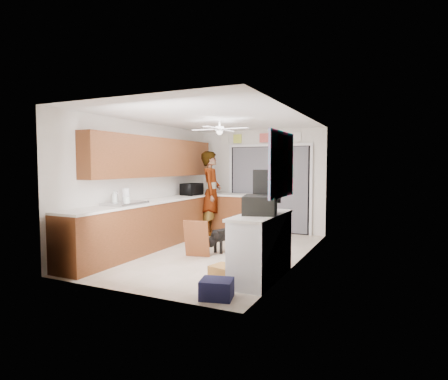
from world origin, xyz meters
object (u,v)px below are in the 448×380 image
(cardboard_box, at_px, (226,275))
(man, at_px, (211,193))
(microwave, at_px, (192,189))
(dog, at_px, (224,239))
(soap_bottle, at_px, (114,197))
(navy_crate, at_px, (217,289))
(paper_towel_roll, at_px, (126,196))
(suitcase, at_px, (260,205))

(cardboard_box, bearing_deg, man, 120.26)
(microwave, xyz_separation_m, dog, (1.40, -1.20, -0.84))
(soap_bottle, bearing_deg, navy_crate, -23.23)
(paper_towel_roll, bearing_deg, cardboard_box, -18.42)
(suitcase, bearing_deg, paper_towel_roll, 158.67)
(suitcase, bearing_deg, navy_crate, -115.53)
(dog, bearing_deg, suitcase, -27.20)
(navy_crate, height_order, man, man)
(cardboard_box, xyz_separation_m, navy_crate, (0.12, -0.54, -0.01))
(microwave, bearing_deg, suitcase, -129.37)
(microwave, relative_size, paper_towel_roll, 1.79)
(cardboard_box, relative_size, navy_crate, 1.05)
(dog, bearing_deg, cardboard_box, -43.96)
(cardboard_box, xyz_separation_m, man, (-1.90, 3.25, 0.85))
(microwave, xyz_separation_m, man, (0.35, 0.31, -0.10))
(navy_crate, xyz_separation_m, dog, (-0.97, 2.28, 0.12))
(microwave, height_order, man, man)
(microwave, relative_size, suitcase, 0.81)
(microwave, distance_m, man, 0.48)
(soap_bottle, relative_size, navy_crate, 0.67)
(man, height_order, dog, man)
(dog, bearing_deg, soap_bottle, -123.27)
(soap_bottle, bearing_deg, dog, 36.70)
(dog, bearing_deg, navy_crate, -46.85)
(man, distance_m, dog, 1.98)
(soap_bottle, distance_m, navy_crate, 2.95)
(dog, bearing_deg, man, 144.80)
(soap_bottle, height_order, suitcase, same)
(suitcase, distance_m, man, 3.55)
(microwave, distance_m, dog, 2.02)
(suitcase, bearing_deg, dog, 118.11)
(paper_towel_roll, relative_size, cardboard_box, 0.68)
(navy_crate, xyz_separation_m, man, (-2.02, 3.79, 0.86))
(cardboard_box, distance_m, dog, 1.94)
(paper_towel_roll, distance_m, navy_crate, 3.00)
(paper_towel_roll, relative_size, man, 0.14)
(dog, bearing_deg, microwave, 159.36)
(soap_bottle, xyz_separation_m, suitcase, (2.76, -0.08, 0.00))
(microwave, height_order, paper_towel_roll, paper_towel_roll)
(soap_bottle, relative_size, suitcase, 0.43)
(cardboard_box, relative_size, man, 0.21)
(suitcase, height_order, navy_crate, suitcase)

